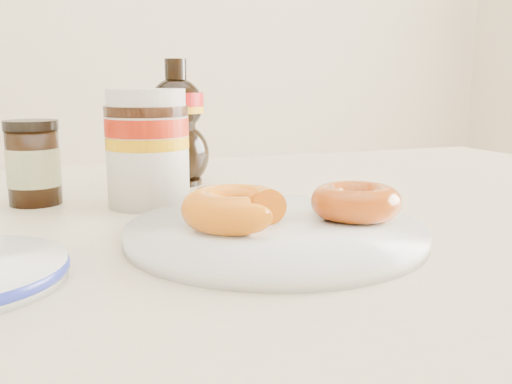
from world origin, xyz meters
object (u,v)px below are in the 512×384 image
object	(u,v)px
donut_whole	(356,201)
dark_jar	(33,164)
donut_bitten	(235,208)
syrup_bottle	(177,123)
dining_table	(213,292)
nutella_jar	(147,143)
plate	(275,232)

from	to	relation	value
donut_whole	dark_jar	xyz separation A→B (m)	(-0.29, 0.24, 0.02)
donut_bitten	dark_jar	xyz separation A→B (m)	(-0.17, 0.23, 0.02)
syrup_bottle	dining_table	bearing A→B (deg)	-93.14
donut_bitten	nutella_jar	xyz separation A→B (m)	(-0.05, 0.18, 0.04)
donut_bitten	dark_jar	bearing A→B (deg)	133.99
plate	donut_bitten	size ratio (longest dim) A/B	2.85
dining_table	dark_jar	xyz separation A→B (m)	(-0.18, 0.14, 0.13)
donut_bitten	syrup_bottle	world-z (taller)	syrup_bottle
plate	donut_bitten	bearing A→B (deg)	168.82
nutella_jar	syrup_bottle	xyz separation A→B (m)	(0.06, 0.12, 0.01)
dining_table	syrup_bottle	xyz separation A→B (m)	(0.01, 0.21, 0.17)
dining_table	donut_bitten	distance (m)	0.15
donut_bitten	plate	bearing A→B (deg)	-3.36
plate	syrup_bottle	xyz separation A→B (m)	(-0.02, 0.31, 0.08)
donut_whole	donut_bitten	bearing A→B (deg)	176.97
plate	donut_whole	xyz separation A→B (m)	(0.08, 0.00, 0.02)
donut_whole	dark_jar	world-z (taller)	dark_jar
donut_bitten	donut_whole	size ratio (longest dim) A/B	1.11
donut_whole	nutella_jar	distance (m)	0.25
dining_table	plate	size ratio (longest dim) A/B	5.11
nutella_jar	dark_jar	bearing A→B (deg)	156.57
plate	syrup_bottle	distance (m)	0.32
plate	dark_jar	bearing A→B (deg)	130.73
dining_table	syrup_bottle	size ratio (longest dim) A/B	8.14
dark_jar	syrup_bottle	bearing A→B (deg)	20.67
donut_bitten	syrup_bottle	xyz separation A→B (m)	(0.02, 0.30, 0.06)
dark_jar	donut_whole	bearing A→B (deg)	-39.45
plate	donut_whole	size ratio (longest dim) A/B	3.16
dining_table	syrup_bottle	bearing A→B (deg)	86.86
nutella_jar	donut_bitten	bearing A→B (deg)	-75.65
plate	syrup_bottle	bearing A→B (deg)	93.64
syrup_bottle	donut_whole	bearing A→B (deg)	-71.47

